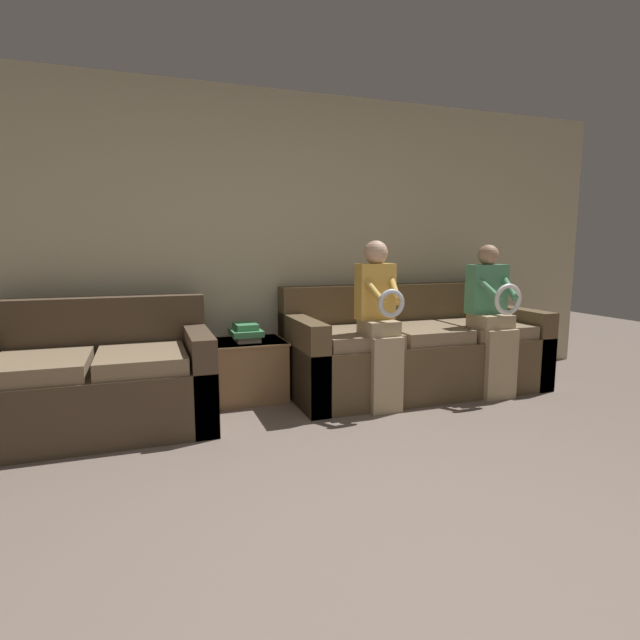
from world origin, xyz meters
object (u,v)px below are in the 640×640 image
couch_side (96,383)px  side_shelf (248,369)px  child_left_seated (380,316)px  child_right_seated (493,314)px  couch_main (414,352)px  book_stack (246,332)px

couch_side → side_shelf: bearing=15.8°
child_left_seated → child_right_seated: 1.04m
couch_main → child_left_seated: (-0.52, -0.37, 0.39)m
couch_side → child_left_seated: size_ratio=1.18×
child_left_seated → child_right_seated: child_left_seated is taller
child_right_seated → side_shelf: child_right_seated is taller
couch_side → book_stack: (1.11, 0.32, 0.24)m
couch_main → side_shelf: bearing=172.3°
couch_side → couch_main: bearing=2.7°
child_left_seated → book_stack: 1.10m
child_left_seated → book_stack: size_ratio=4.04×
couch_side → child_right_seated: 3.10m
couch_main → child_right_seated: 0.73m
side_shelf → child_right_seated: bearing=-16.2°
couch_side → child_left_seated: bearing=-7.0°
child_left_seated → couch_side: bearing=173.0°
couch_main → child_right_seated: size_ratio=1.76×
couch_main → couch_side: couch_main is taller
couch_side → book_stack: size_ratio=4.78×
child_left_seated → side_shelf: bearing=148.4°
child_right_seated → side_shelf: 2.09m
child_left_seated → side_shelf: size_ratio=2.15×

